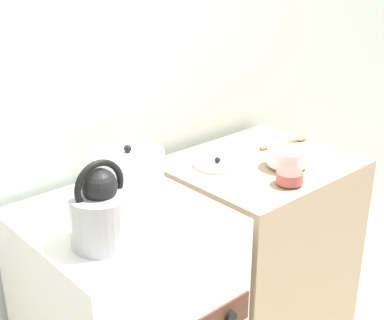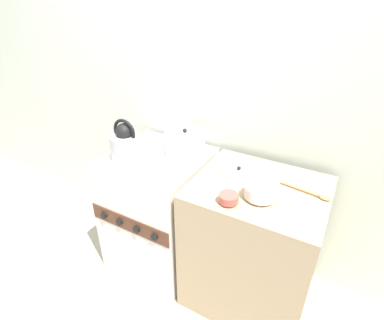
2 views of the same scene
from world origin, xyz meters
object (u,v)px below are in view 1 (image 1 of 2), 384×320
object	(u,v)px
kettle	(102,212)
stove	(126,320)
small_ceramic_bowl	(289,178)
enamel_bowl	(287,157)
loose_pot_lid	(217,164)
cooking_pot	(129,171)

from	to	relation	value
kettle	stove	bearing A→B (deg)	39.62
small_ceramic_bowl	kettle	bearing A→B (deg)	171.48
kettle	enamel_bowl	size ratio (longest dim) A/B	1.68
kettle	loose_pot_lid	distance (m)	0.71
kettle	small_ceramic_bowl	size ratio (longest dim) A/B	2.71
kettle	loose_pot_lid	bearing A→B (deg)	16.69
cooking_pot	kettle	bearing A→B (deg)	-137.35
small_ceramic_bowl	enamel_bowl	bearing A→B (deg)	41.86
cooking_pot	small_ceramic_bowl	distance (m)	0.59
small_ceramic_bowl	cooking_pot	bearing A→B (deg)	141.92
stove	cooking_pot	xyz separation A→B (m)	(0.14, 0.14, 0.51)
small_ceramic_bowl	loose_pot_lid	world-z (taller)	small_ceramic_bowl
kettle	cooking_pot	bearing A→B (deg)	42.65
stove	loose_pot_lid	bearing A→B (deg)	9.39
enamel_bowl	loose_pot_lid	distance (m)	0.28
kettle	cooking_pot	size ratio (longest dim) A/B	1.03
cooking_pot	enamel_bowl	bearing A→B (deg)	-23.19
enamel_bowl	small_ceramic_bowl	xyz separation A→B (m)	(-0.13, -0.11, -0.02)
kettle	loose_pot_lid	size ratio (longest dim) A/B	1.34
stove	enamel_bowl	world-z (taller)	enamel_bowl
stove	cooking_pot	world-z (taller)	cooking_pot
cooking_pot	enamel_bowl	size ratio (longest dim) A/B	1.63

